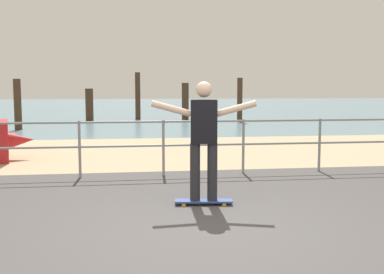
% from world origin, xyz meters
% --- Properties ---
extents(ground_plane, '(24.00, 10.00, 0.04)m').
position_xyz_m(ground_plane, '(0.00, -1.00, 0.00)').
color(ground_plane, '#474444').
rests_on(ground_plane, ground).
extents(beach_strip, '(24.00, 6.00, 0.04)m').
position_xyz_m(beach_strip, '(0.00, 7.00, 0.00)').
color(beach_strip, tan).
rests_on(beach_strip, ground).
extents(sea_surface, '(72.00, 50.00, 0.04)m').
position_xyz_m(sea_surface, '(0.00, 35.00, 0.00)').
color(sea_surface, slate).
rests_on(sea_surface, ground).
extents(railing_fence, '(10.67, 0.05, 1.05)m').
position_xyz_m(railing_fence, '(-1.00, 3.60, 0.69)').
color(railing_fence, gray).
rests_on(railing_fence, ground).
extents(skateboard, '(0.82, 0.29, 0.08)m').
position_xyz_m(skateboard, '(0.14, 1.32, 0.07)').
color(skateboard, '#334C8C').
rests_on(skateboard, ground).
extents(skateboarder, '(1.45, 0.25, 1.65)m').
position_xyz_m(skateboarder, '(0.14, 1.32, 1.02)').
color(skateboarder, '#26262B').
rests_on(skateboarder, skateboard).
extents(groyne_post_0, '(0.28, 0.28, 1.96)m').
position_xyz_m(groyne_post_0, '(-5.01, 13.78, 0.98)').
color(groyne_post_0, '#422D1E').
rests_on(groyne_post_0, ground).
extents(groyne_post_1, '(0.38, 0.38, 1.58)m').
position_xyz_m(groyne_post_1, '(-2.66, 18.31, 0.79)').
color(groyne_post_1, '#422D1E').
rests_on(groyne_post_1, ground).
extents(groyne_post_2, '(0.26, 0.26, 2.39)m').
position_xyz_m(groyne_post_2, '(-0.30, 19.09, 1.19)').
color(groyne_post_2, '#422D1E').
rests_on(groyne_post_2, ground).
extents(groyne_post_3, '(0.35, 0.35, 1.86)m').
position_xyz_m(groyne_post_3, '(2.06, 18.54, 0.93)').
color(groyne_post_3, '#422D1E').
rests_on(groyne_post_3, ground).
extents(groyne_post_4, '(0.25, 0.25, 2.09)m').
position_xyz_m(groyne_post_4, '(4.41, 16.70, 1.04)').
color(groyne_post_4, '#422D1E').
rests_on(groyne_post_4, ground).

